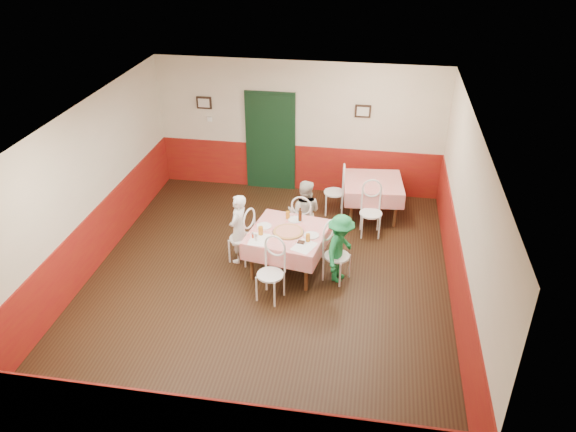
% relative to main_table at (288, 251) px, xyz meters
% --- Properties ---
extents(floor, '(7.00, 7.00, 0.00)m').
position_rel_main_table_xyz_m(floor, '(-0.28, -0.39, -0.38)').
color(floor, black).
rests_on(floor, ground).
extents(ceiling, '(7.00, 7.00, 0.00)m').
position_rel_main_table_xyz_m(ceiling, '(-0.28, -0.39, 2.42)').
color(ceiling, white).
rests_on(ceiling, back_wall).
extents(back_wall, '(6.00, 0.10, 2.80)m').
position_rel_main_table_xyz_m(back_wall, '(-0.28, 3.11, 1.02)').
color(back_wall, beige).
rests_on(back_wall, ground).
extents(front_wall, '(6.00, 0.10, 2.80)m').
position_rel_main_table_xyz_m(front_wall, '(-0.28, -3.89, 1.02)').
color(front_wall, beige).
rests_on(front_wall, ground).
extents(left_wall, '(0.10, 7.00, 2.80)m').
position_rel_main_table_xyz_m(left_wall, '(-3.28, -0.39, 1.02)').
color(left_wall, beige).
rests_on(left_wall, ground).
extents(right_wall, '(0.10, 7.00, 2.80)m').
position_rel_main_table_xyz_m(right_wall, '(2.72, -0.39, 1.02)').
color(right_wall, beige).
rests_on(right_wall, ground).
extents(wainscot_back, '(6.00, 0.03, 1.00)m').
position_rel_main_table_xyz_m(wainscot_back, '(-0.28, 3.09, 0.12)').
color(wainscot_back, maroon).
rests_on(wainscot_back, ground).
extents(wainscot_front, '(6.00, 0.03, 1.00)m').
position_rel_main_table_xyz_m(wainscot_front, '(-0.28, -3.88, 0.12)').
color(wainscot_front, maroon).
rests_on(wainscot_front, ground).
extents(wainscot_left, '(0.03, 7.00, 1.00)m').
position_rel_main_table_xyz_m(wainscot_left, '(-3.27, -0.39, 0.12)').
color(wainscot_left, maroon).
rests_on(wainscot_left, ground).
extents(wainscot_right, '(0.03, 7.00, 1.00)m').
position_rel_main_table_xyz_m(wainscot_right, '(2.70, -0.39, 0.12)').
color(wainscot_right, maroon).
rests_on(wainscot_right, ground).
extents(door, '(0.96, 0.06, 2.10)m').
position_rel_main_table_xyz_m(door, '(-0.88, 3.06, 0.68)').
color(door, black).
rests_on(door, ground).
extents(picture_left, '(0.32, 0.03, 0.26)m').
position_rel_main_table_xyz_m(picture_left, '(-2.28, 3.06, 1.48)').
color(picture_left, black).
rests_on(picture_left, back_wall).
extents(picture_right, '(0.32, 0.03, 0.26)m').
position_rel_main_table_xyz_m(picture_right, '(1.02, 3.06, 1.48)').
color(picture_right, black).
rests_on(picture_right, back_wall).
extents(thermostat, '(0.10, 0.03, 0.10)m').
position_rel_main_table_xyz_m(thermostat, '(-2.18, 3.06, 1.12)').
color(thermostat, white).
rests_on(thermostat, back_wall).
extents(main_table, '(1.41, 1.41, 0.77)m').
position_rel_main_table_xyz_m(main_table, '(0.00, 0.00, 0.00)').
color(main_table, red).
rests_on(main_table, ground).
extents(second_table, '(1.23, 1.23, 0.77)m').
position_rel_main_table_xyz_m(second_table, '(1.34, 2.14, 0.00)').
color(second_table, red).
rests_on(second_table, ground).
extents(chair_left, '(0.53, 0.53, 0.90)m').
position_rel_main_table_xyz_m(chair_left, '(-0.84, 0.14, 0.08)').
color(chair_left, white).
rests_on(chair_left, ground).
extents(chair_right, '(0.56, 0.56, 0.90)m').
position_rel_main_table_xyz_m(chair_right, '(0.84, -0.14, 0.08)').
color(chair_right, white).
rests_on(chair_right, ground).
extents(chair_far, '(0.47, 0.47, 0.90)m').
position_rel_main_table_xyz_m(chair_far, '(0.14, 0.84, 0.08)').
color(chair_far, white).
rests_on(chair_far, ground).
extents(chair_near, '(0.53, 0.53, 0.90)m').
position_rel_main_table_xyz_m(chair_near, '(-0.14, -0.84, 0.08)').
color(chair_near, white).
rests_on(chair_near, ground).
extents(chair_second_a, '(0.46, 0.46, 0.90)m').
position_rel_main_table_xyz_m(chair_second_a, '(0.59, 2.14, 0.08)').
color(chair_second_a, white).
rests_on(chair_second_a, ground).
extents(chair_second_b, '(0.46, 0.46, 0.90)m').
position_rel_main_table_xyz_m(chair_second_b, '(1.34, 1.39, 0.08)').
color(chair_second_b, white).
rests_on(chair_second_b, ground).
extents(pizza, '(0.57, 0.57, 0.03)m').
position_rel_main_table_xyz_m(pizza, '(0.01, -0.04, 0.40)').
color(pizza, '#B74723').
rests_on(pizza, main_table).
extents(plate_left, '(0.29, 0.29, 0.01)m').
position_rel_main_table_xyz_m(plate_left, '(-0.42, 0.09, 0.39)').
color(plate_left, white).
rests_on(plate_left, main_table).
extents(plate_right, '(0.29, 0.29, 0.01)m').
position_rel_main_table_xyz_m(plate_right, '(0.40, -0.08, 0.39)').
color(plate_right, white).
rests_on(plate_right, main_table).
extents(plate_far, '(0.29, 0.29, 0.01)m').
position_rel_main_table_xyz_m(plate_far, '(0.06, 0.39, 0.39)').
color(plate_far, white).
rests_on(plate_far, main_table).
extents(glass_a, '(0.09, 0.09, 0.14)m').
position_rel_main_table_xyz_m(glass_a, '(-0.42, -0.18, 0.46)').
color(glass_a, '#BF7219').
rests_on(glass_a, main_table).
extents(glass_b, '(0.08, 0.08, 0.13)m').
position_rel_main_table_xyz_m(glass_b, '(0.37, -0.25, 0.45)').
color(glass_b, '#BF7219').
rests_on(glass_b, main_table).
extents(glass_c, '(0.08, 0.08, 0.13)m').
position_rel_main_table_xyz_m(glass_c, '(-0.07, 0.42, 0.45)').
color(glass_c, '#BF7219').
rests_on(glass_c, main_table).
extents(beer_bottle, '(0.07, 0.07, 0.23)m').
position_rel_main_table_xyz_m(beer_bottle, '(0.15, 0.36, 0.50)').
color(beer_bottle, '#381C0A').
rests_on(beer_bottle, main_table).
extents(shaker_a, '(0.04, 0.04, 0.09)m').
position_rel_main_table_xyz_m(shaker_a, '(-0.47, -0.34, 0.43)').
color(shaker_a, silver).
rests_on(shaker_a, main_table).
extents(shaker_b, '(0.04, 0.04, 0.09)m').
position_rel_main_table_xyz_m(shaker_b, '(-0.45, -0.38, 0.43)').
color(shaker_b, silver).
rests_on(shaker_b, main_table).
extents(shaker_c, '(0.04, 0.04, 0.09)m').
position_rel_main_table_xyz_m(shaker_c, '(-0.53, -0.30, 0.43)').
color(shaker_c, '#B23319').
rests_on(shaker_c, main_table).
extents(menu_left, '(0.31, 0.41, 0.00)m').
position_rel_main_table_xyz_m(menu_left, '(-0.42, -0.33, 0.39)').
color(menu_left, white).
rests_on(menu_left, main_table).
extents(menu_right, '(0.43, 0.48, 0.00)m').
position_rel_main_table_xyz_m(menu_right, '(0.33, -0.42, 0.39)').
color(menu_right, white).
rests_on(menu_right, main_table).
extents(wallet, '(0.12, 0.11, 0.02)m').
position_rel_main_table_xyz_m(wallet, '(0.26, -0.32, 0.40)').
color(wallet, black).
rests_on(wallet, main_table).
extents(diner_left, '(0.39, 0.51, 1.27)m').
position_rel_main_table_xyz_m(diner_left, '(-0.89, 0.15, 0.26)').
color(diner_left, gray).
rests_on(diner_left, ground).
extents(diner_far, '(0.62, 0.49, 1.27)m').
position_rel_main_table_xyz_m(diner_far, '(0.15, 0.89, 0.26)').
color(diner_far, gray).
rests_on(diner_far, ground).
extents(diner_right, '(0.66, 0.88, 1.21)m').
position_rel_main_table_xyz_m(diner_right, '(0.89, -0.15, 0.23)').
color(diner_right, gray).
rests_on(diner_right, ground).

